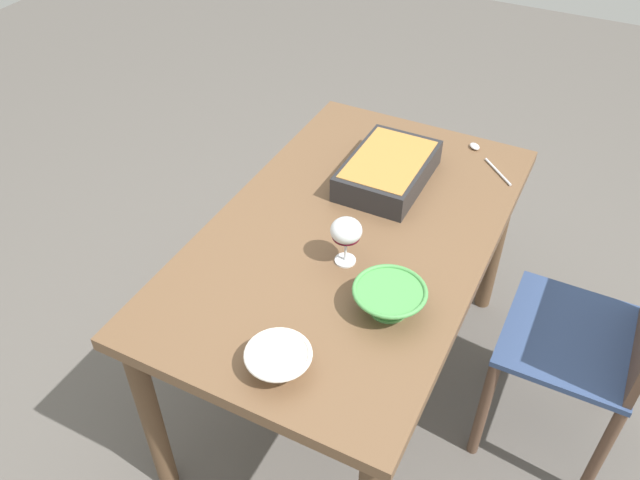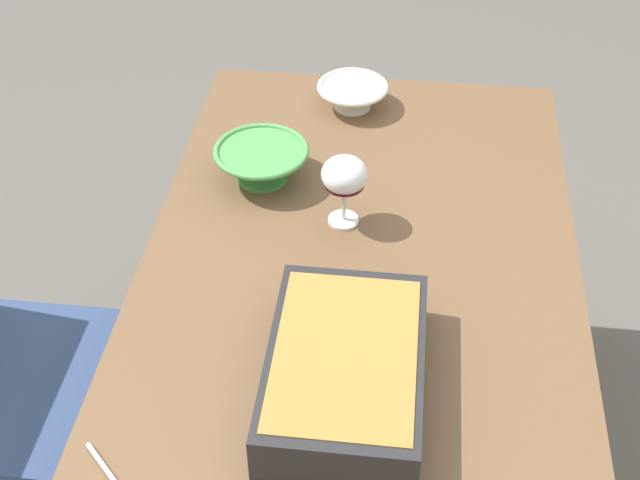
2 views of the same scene
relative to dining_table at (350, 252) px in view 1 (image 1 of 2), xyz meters
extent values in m
plane|color=#5B5651|center=(0.00, 0.00, -0.64)|extent=(8.00, 8.00, 0.00)
cube|color=brown|center=(0.00, 0.00, 0.07)|extent=(1.36, 0.81, 0.04)
cylinder|color=brown|center=(0.62, -0.34, -0.29)|extent=(0.06, 0.06, 0.69)
cylinder|color=brown|center=(-0.62, 0.34, -0.29)|extent=(0.06, 0.06, 0.69)
cylinder|color=brown|center=(0.62, 0.34, -0.29)|extent=(0.06, 0.06, 0.69)
cube|color=#334772|center=(0.13, -0.68, -0.17)|extent=(0.43, 0.39, 0.02)
cylinder|color=brown|center=(0.33, -0.51, -0.41)|extent=(0.04, 0.04, 0.46)
cylinder|color=brown|center=(-0.07, -0.51, -0.41)|extent=(0.04, 0.04, 0.46)
cylinder|color=brown|center=(0.33, -0.86, -0.41)|extent=(0.04, 0.04, 0.46)
cylinder|color=brown|center=(-0.07, -0.86, -0.41)|extent=(0.04, 0.04, 0.46)
cylinder|color=white|center=(-0.13, -0.04, 0.09)|extent=(0.06, 0.06, 0.01)
cylinder|color=white|center=(-0.13, -0.04, 0.13)|extent=(0.01, 0.01, 0.07)
ellipsoid|color=white|center=(-0.13, -0.04, 0.20)|extent=(0.09, 0.09, 0.07)
ellipsoid|color=#4C0A19|center=(-0.13, -0.04, 0.18)|extent=(0.08, 0.08, 0.03)
cube|color=#262628|center=(0.28, 0.00, 0.13)|extent=(0.37, 0.24, 0.09)
cube|color=#B27A38|center=(0.28, 0.00, 0.17)|extent=(0.33, 0.22, 0.02)
cylinder|color=white|center=(-0.55, -0.06, 0.09)|extent=(0.08, 0.08, 0.01)
cone|color=white|center=(-0.55, -0.06, 0.12)|extent=(0.15, 0.15, 0.04)
torus|color=white|center=(-0.55, -0.06, 0.14)|extent=(0.16, 0.16, 0.01)
cylinder|color=#4C994C|center=(-0.25, -0.22, 0.09)|extent=(0.10, 0.10, 0.01)
cone|color=#4C994C|center=(-0.25, -0.22, 0.13)|extent=(0.19, 0.19, 0.06)
torus|color=#4C994C|center=(-0.25, -0.22, 0.16)|extent=(0.19, 0.19, 0.01)
cylinder|color=silver|center=(0.49, -0.31, 0.10)|extent=(0.12, 0.12, 0.01)
ellipsoid|color=silver|center=(0.60, -0.20, 0.10)|extent=(0.05, 0.05, 0.01)
camera|label=1|loc=(-1.36, -0.58, 1.33)|focal=36.19mm
camera|label=2|loc=(1.17, 0.06, 1.18)|focal=49.03mm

